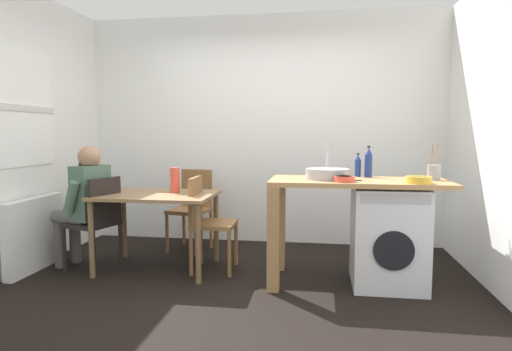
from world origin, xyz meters
The scene contains 19 objects.
ground_plane centered at (0.00, 0.00, 0.00)m, with size 5.46×5.46×0.00m, color black.
wall_back centered at (0.00, 1.75, 1.35)m, with size 4.60×0.10×2.70m, color white.
radiator centered at (-2.02, 0.30, 0.35)m, with size 0.10×0.80×0.70m, color white.
dining_table centered at (-0.86, 0.49, 0.64)m, with size 1.10×0.76×0.74m.
chair_person_seat centered at (-1.41, 0.37, 0.51)m, with size 0.50×0.50×0.90m.
chair_opposite centered at (-0.38, 0.54, 0.51)m, with size 0.41×0.41×0.90m.
chair_spare_by_wall centered at (-0.74, 1.26, 0.51)m, with size 0.48×0.48×0.90m.
seated_person centered at (-1.56, 0.41, 0.67)m, with size 0.56×0.54×1.20m.
kitchen_counter centered at (0.80, 0.36, 0.76)m, with size 1.50×0.68×0.92m.
washing_machine centered at (1.27, 0.36, 0.43)m, with size 0.60×0.61×0.86m.
sink_basin centered at (0.75, 0.36, 0.97)m, with size 0.38×0.38×0.09m, color #9EA0A5.
tap centered at (0.75, 0.54, 1.06)m, with size 0.02×0.02×0.28m, color #B2B2B7.
bottle_tall_green centered at (1.03, 0.61, 1.02)m, with size 0.06×0.06×0.22m.
bottle_squat_brown centered at (1.12, 0.58, 1.05)m, with size 0.07×0.07×0.28m.
mixing_bowl centered at (0.88, 0.16, 0.95)m, with size 0.17×0.17×0.05m.
utensil_crock centered at (1.64, 0.41, 0.99)m, with size 0.11×0.11×0.30m.
colander centered at (1.46, 0.14, 0.95)m, with size 0.20×0.20×0.06m.
vase centered at (-0.71, 0.59, 0.86)m, with size 0.09×0.09×0.24m, color #D84C38.
scissors centered at (0.96, 0.26, 0.92)m, with size 0.15×0.06×0.01m.
Camera 1 is at (0.68, -3.39, 1.32)m, focal length 30.09 mm.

